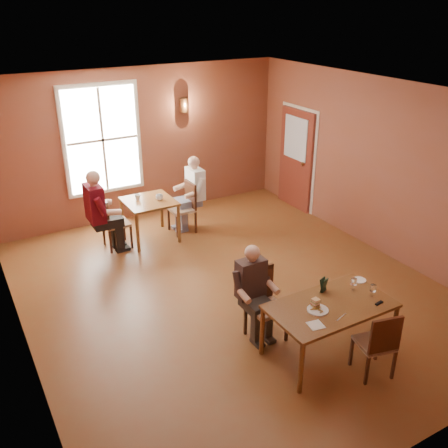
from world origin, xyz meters
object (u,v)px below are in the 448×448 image
chair_diner_main (267,306)px  main_table (328,329)px  diner_main (268,299)px  diner_maroon (113,209)px  chair_empty (375,342)px  chair_diner_white (182,208)px  chair_diner_maroon (116,222)px  diner_white (183,198)px  second_table (150,220)px

chair_diner_main → main_table: bearing=127.6°
diner_main → diner_maroon: size_ratio=0.84×
chair_diner_main → chair_empty: (0.73, -1.20, -0.04)m
chair_diner_white → chair_empty: bearing=-176.8°
chair_diner_maroon → chair_diner_white: bearing=90.0°
diner_main → chair_empty: bearing=122.1°
chair_diner_white → chair_diner_maroon: 1.30m
chair_diner_maroon → diner_white: bearing=90.0°
main_table → diner_main: 0.84m
chair_empty → diner_maroon: diner_maroon is taller
chair_diner_white → chair_diner_main: bearing=172.5°
chair_diner_main → chair_diner_maroon: 3.67m
chair_diner_main → chair_diner_white: 3.60m
chair_empty → chair_diner_maroon: bearing=121.4°
diner_white → chair_diner_maroon: 1.35m
second_table → chair_diner_maroon: chair_diner_maroon is taller
diner_main → diner_maroon: diner_maroon is taller
diner_maroon → diner_white: bearing=90.0°
diner_maroon → chair_diner_main: bearing=13.6°
diner_white → diner_maroon: size_ratio=0.93×
diner_main → chair_empty: diner_main is taller
diner_main → diner_white: size_ratio=0.90×
main_table → diner_maroon: size_ratio=1.04×
second_table → chair_diner_white: chair_diner_white is taller
chair_empty → chair_diner_white: 4.78m
main_table → second_table: 4.28m
second_table → chair_diner_main: bearing=-87.1°
main_table → diner_maroon: diner_maroon is taller
second_table → diner_white: bearing=0.0°
second_table → chair_diner_maroon: size_ratio=0.90×
chair_empty → chair_diner_white: chair_diner_white is taller
main_table → diner_white: 4.24m
second_table → diner_white: size_ratio=0.63×
main_table → chair_empty: chair_empty is taller
diner_white → chair_diner_white: bearing=90.0°
chair_diner_white → diner_white: diner_white is taller
diner_white → chair_empty: bearing=-177.2°
diner_main → diner_maroon: bearing=-76.6°
diner_main → chair_empty: 1.39m
chair_diner_white → chair_diner_maroon: size_ratio=1.01×
main_table → chair_empty: bearing=-67.0°
second_table → chair_diner_maroon: (-0.65, 0.00, 0.10)m
diner_main → chair_diner_maroon: (-0.83, 3.60, -0.14)m
chair_empty → diner_maroon: size_ratio=0.60×
chair_diner_white → diner_white: size_ratio=0.71×
second_table → diner_white: (0.68, 0.00, 0.31)m
diner_main → chair_diner_white: size_ratio=1.28×
chair_diner_main → chair_diner_white: bearing=-97.5°
main_table → chair_diner_white: size_ratio=1.58×
chair_diner_main → diner_maroon: (-0.86, 3.57, 0.25)m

